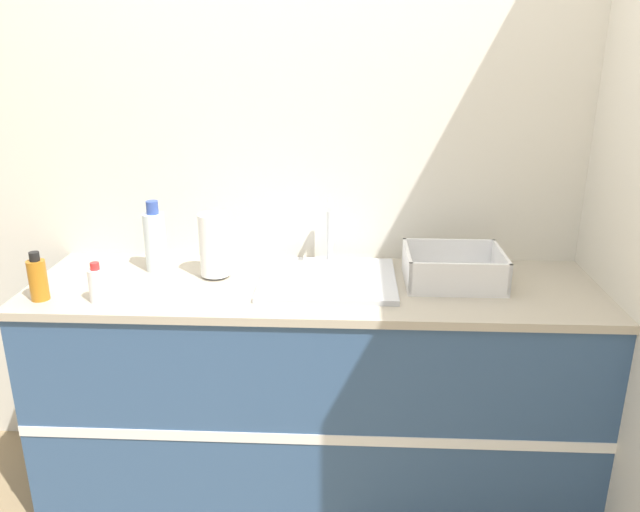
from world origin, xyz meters
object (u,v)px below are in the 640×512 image
(dish_rack, at_px, (453,272))
(bottle_white_spray, at_px, (97,284))
(sink, at_px, (328,277))
(bottle_clear, at_px, (155,240))
(bottle_amber, at_px, (38,279))
(paper_towel_roll, at_px, (214,245))

(dish_rack, xyz_separation_m, bottle_white_spray, (-1.25, -0.24, 0.02))
(dish_rack, bearing_deg, sink, -178.82)
(bottle_white_spray, relative_size, bottle_clear, 0.51)
(bottle_amber, bearing_deg, paper_towel_roll, 23.86)
(bottle_amber, relative_size, bottle_white_spray, 1.23)
(bottle_clear, bearing_deg, dish_rack, -3.91)
(paper_towel_roll, bearing_deg, bottle_white_spray, -144.35)
(sink, xyz_separation_m, paper_towel_roll, (-0.43, 0.03, 0.11))
(bottle_white_spray, bearing_deg, dish_rack, 10.77)
(bottle_amber, bearing_deg, dish_rack, 9.04)
(paper_towel_roll, distance_m, bottle_amber, 0.62)
(dish_rack, bearing_deg, paper_towel_roll, 178.88)
(sink, height_order, paper_towel_roll, sink)
(bottle_amber, relative_size, bottle_clear, 0.62)
(bottle_clear, bearing_deg, bottle_amber, -135.99)
(paper_towel_roll, height_order, bottle_clear, bottle_clear)
(dish_rack, height_order, bottle_white_spray, bottle_white_spray)
(paper_towel_roll, relative_size, bottle_clear, 0.89)
(sink, relative_size, paper_towel_roll, 2.04)
(bottle_white_spray, bearing_deg, paper_towel_roll, 35.65)
(sink, distance_m, bottle_white_spray, 0.82)
(bottle_white_spray, xyz_separation_m, bottle_clear, (0.11, 0.32, 0.06))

